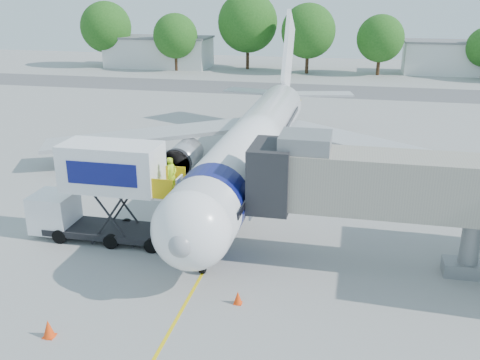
% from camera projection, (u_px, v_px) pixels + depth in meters
% --- Properties ---
extents(ground, '(160.00, 160.00, 0.00)m').
position_uv_depth(ground, '(243.00, 202.00, 34.83)').
color(ground, '#989895').
rests_on(ground, ground).
extents(guidance_line, '(0.15, 70.00, 0.01)m').
position_uv_depth(guidance_line, '(243.00, 201.00, 34.83)').
color(guidance_line, yellow).
rests_on(guidance_line, ground).
extents(taxiway_strip, '(120.00, 10.00, 0.01)m').
position_uv_depth(taxiway_strip, '(306.00, 90.00, 73.48)').
color(taxiway_strip, '#59595B').
rests_on(taxiway_strip, ground).
extents(aircraft, '(34.17, 37.73, 11.35)m').
position_uv_depth(aircraft, '(255.00, 141.00, 37.63)').
color(aircraft, white).
rests_on(aircraft, ground).
extents(jet_bridge, '(13.90, 3.20, 6.60)m').
position_uv_depth(jet_bridge, '(378.00, 184.00, 25.33)').
color(jet_bridge, gray).
rests_on(jet_bridge, ground).
extents(catering_hiloader, '(8.50, 2.44, 5.50)m').
position_uv_depth(catering_hiloader, '(103.00, 192.00, 28.71)').
color(catering_hiloader, black).
rests_on(catering_hiloader, ground).
extents(ground_tug, '(3.72, 2.49, 1.36)m').
position_uv_depth(ground_tug, '(114.00, 347.00, 19.52)').
color(ground_tug, white).
rests_on(ground_tug, ground).
extents(safety_cone_a, '(0.38, 0.38, 0.61)m').
position_uv_depth(safety_cone_a, '(238.00, 298.00, 23.42)').
color(safety_cone_a, '#FF410D').
rests_on(safety_cone_a, ground).
extents(safety_cone_b, '(0.48, 0.48, 0.76)m').
position_uv_depth(safety_cone_b, '(49.00, 329.00, 21.15)').
color(safety_cone_b, '#FF410D').
rests_on(safety_cone_b, ground).
extents(outbuilding_left, '(18.40, 8.40, 5.30)m').
position_uv_depth(outbuilding_left, '(159.00, 52.00, 94.76)').
color(outbuilding_left, silver).
rests_on(outbuilding_left, ground).
extents(outbuilding_right, '(16.40, 7.40, 5.30)m').
position_uv_depth(outbuilding_right, '(455.00, 57.00, 86.60)').
color(outbuilding_right, silver).
rests_on(outbuilding_right, ground).
extents(tree_a, '(8.82, 8.82, 11.25)m').
position_uv_depth(tree_a, '(106.00, 27.00, 93.62)').
color(tree_a, '#382314').
rests_on(tree_a, ground).
extents(tree_b, '(7.41, 7.41, 9.45)m').
position_uv_depth(tree_b, '(175.00, 36.00, 89.26)').
color(tree_b, '#382314').
rests_on(tree_b, ground).
extents(tree_c, '(10.09, 10.09, 12.87)m').
position_uv_depth(tree_c, '(248.00, 22.00, 90.44)').
color(tree_c, '#382314').
rests_on(tree_c, ground).
extents(tree_d, '(8.73, 8.73, 11.13)m').
position_uv_depth(tree_d, '(308.00, 31.00, 85.90)').
color(tree_d, '#382314').
rests_on(tree_d, ground).
extents(tree_e, '(7.43, 7.43, 9.47)m').
position_uv_depth(tree_e, '(380.00, 38.00, 84.50)').
color(tree_e, '#382314').
rests_on(tree_e, ground).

